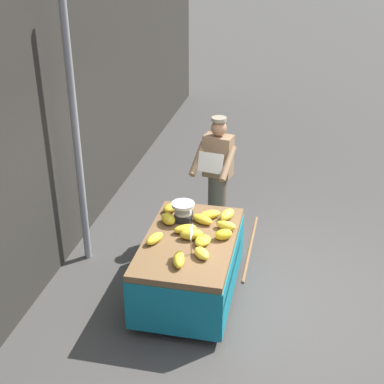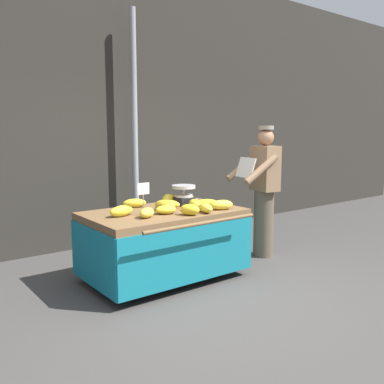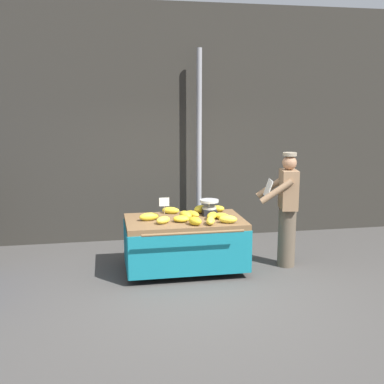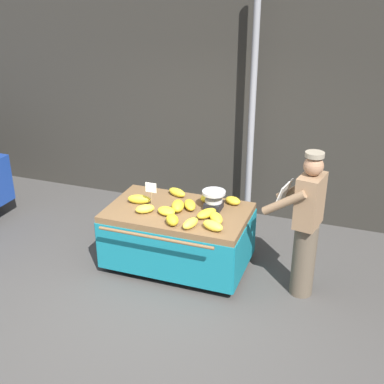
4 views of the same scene
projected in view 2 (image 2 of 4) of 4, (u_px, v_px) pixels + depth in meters
The scene contains 20 objects.
ground_plane at pixel (220, 305), 4.01m from camera, with size 60.00×60.00×0.00m, color #423F3D.
back_wall at pixel (90, 102), 5.93m from camera, with size 16.00×0.24×4.11m, color #2D2B26.
street_pole at pixel (135, 130), 5.98m from camera, with size 0.09×0.09×3.33m, color gray.
banana_cart at pixel (164, 230), 4.65m from camera, with size 1.71×1.23×0.78m.
weighing_scale at pixel (184, 195), 4.98m from camera, with size 0.28×0.28×0.23m.
price_sign at pixel (143, 192), 4.34m from camera, with size 0.14×0.01×0.34m.
banana_bunch_0 at pixel (169, 204), 4.75m from camera, with size 0.13×0.27×0.10m, color gold.
banana_bunch_1 at pixel (190, 210), 4.37m from camera, with size 0.14×0.21×0.12m, color gold.
banana_bunch_2 at pixel (165, 205), 4.60m from camera, with size 0.15×0.26×0.12m, color gold.
banana_bunch_3 at pixel (122, 211), 4.31m from camera, with size 0.12×0.29×0.11m, color yellow.
banana_bunch_4 at pixel (206, 208), 4.50m from camera, with size 0.12×0.25×0.10m, color yellow.
banana_bunch_5 at pixel (166, 210), 4.44m from camera, with size 0.16×0.23×0.09m, color yellow.
banana_bunch_6 at pixel (147, 213), 4.25m from camera, with size 0.13×0.23×0.10m, color yellow.
banana_bunch_7 at pixel (222, 205), 4.68m from camera, with size 0.13×0.25×0.11m, color yellow.
banana_bunch_8 at pixel (208, 203), 4.82m from camera, with size 0.13×0.27×0.09m, color yellow.
banana_bunch_9 at pixel (135, 203), 4.81m from camera, with size 0.11×0.27×0.10m, color yellow.
banana_bunch_10 at pixel (169, 199), 5.05m from camera, with size 0.15×0.23×0.12m, color yellow.
banana_bunch_11 at pixel (195, 204), 4.79m from camera, with size 0.14×0.29×0.10m, color gold.
banana_bunch_12 at pixel (185, 197), 5.26m from camera, with size 0.14×0.20×0.09m, color gold.
vendor_person at pixel (263, 191), 5.48m from camera, with size 0.64×0.59×1.71m.
Camera 2 is at (-2.53, -2.87, 1.65)m, focal length 39.33 mm.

